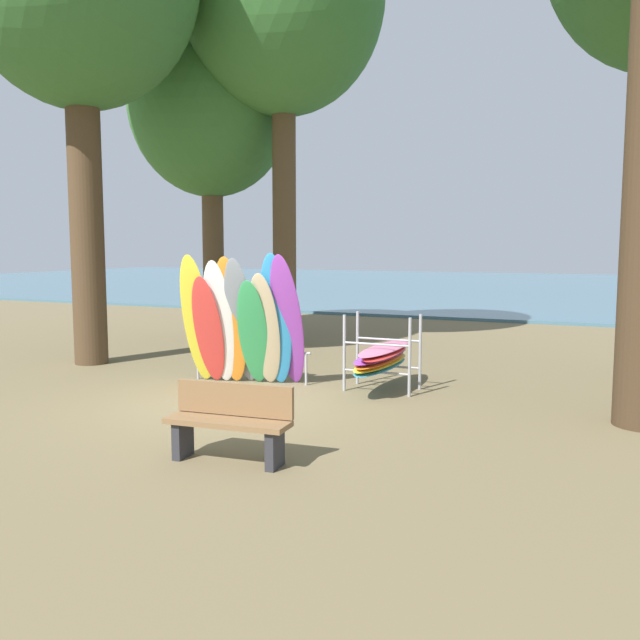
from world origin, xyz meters
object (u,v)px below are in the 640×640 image
object	(u,v)px
leaning_board_pile	(242,324)
park_bench	(230,421)
board_storage_rack	(382,357)
tree_far_right_back	(211,104)

from	to	relation	value
leaning_board_pile	park_bench	size ratio (longest dim) A/B	1.58
board_storage_rack	park_bench	size ratio (longest dim) A/B	1.49
tree_far_right_back	leaning_board_pile	bearing A→B (deg)	-53.15
park_bench	board_storage_rack	bearing A→B (deg)	85.48
tree_far_right_back	leaning_board_pile	size ratio (longest dim) A/B	3.73
leaning_board_pile	tree_far_right_back	bearing A→B (deg)	126.85
tree_far_right_back	park_bench	size ratio (longest dim) A/B	5.88
leaning_board_pile	park_bench	distance (m)	4.15
leaning_board_pile	board_storage_rack	distance (m)	2.42
board_storage_rack	leaning_board_pile	bearing A→B (deg)	-165.60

